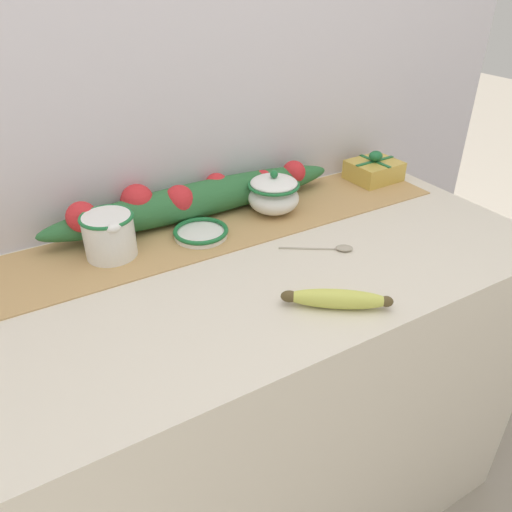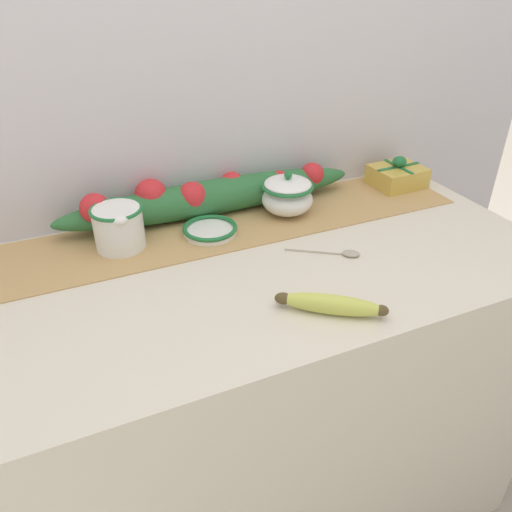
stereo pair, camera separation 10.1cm
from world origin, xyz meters
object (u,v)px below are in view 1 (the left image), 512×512
(small_dish, at_px, (201,232))
(banana, at_px, (337,299))
(cream_pitcher, at_px, (109,234))
(spoon, at_px, (339,248))
(sugar_bowl, at_px, (274,194))
(gift_box, at_px, (374,170))

(small_dish, height_order, banana, banana)
(cream_pitcher, relative_size, spoon, 0.90)
(cream_pitcher, relative_size, small_dish, 1.04)
(sugar_bowl, relative_size, spoon, 0.88)
(gift_box, bearing_deg, spoon, -141.77)
(sugar_bowl, xyz_separation_m, banana, (-0.11, -0.40, -0.03))
(banana, height_order, spoon, banana)
(cream_pitcher, xyz_separation_m, spoon, (0.45, -0.24, -0.05))
(sugar_bowl, distance_m, small_dish, 0.22)
(sugar_bowl, bearing_deg, gift_box, 5.13)
(banana, bearing_deg, cream_pitcher, 127.55)
(small_dish, bearing_deg, gift_box, 5.52)
(cream_pitcher, height_order, spoon, cream_pitcher)
(sugar_bowl, xyz_separation_m, spoon, (0.03, -0.24, -0.05))
(banana, xyz_separation_m, spoon, (0.14, 0.16, -0.01))
(small_dish, height_order, gift_box, gift_box)
(cream_pitcher, height_order, gift_box, cream_pitcher)
(sugar_bowl, xyz_separation_m, gift_box, (0.37, 0.03, -0.02))
(small_dish, distance_m, gift_box, 0.59)
(sugar_bowl, height_order, gift_box, sugar_bowl)
(cream_pitcher, bearing_deg, gift_box, 2.33)
(cream_pitcher, height_order, banana, cream_pitcher)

